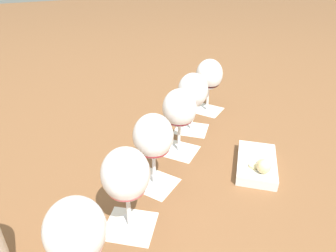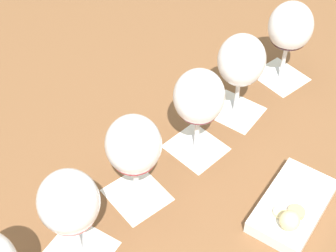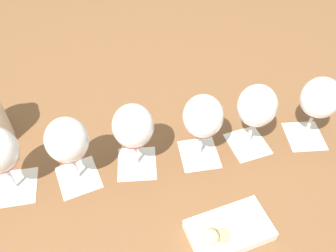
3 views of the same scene
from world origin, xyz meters
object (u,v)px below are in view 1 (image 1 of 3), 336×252
object	(u,v)px
wine_glass_0	(76,234)
wine_glass_4	(193,93)
wine_glass_1	(126,177)
wine_glass_5	(209,77)
wine_glass_3	(180,111)
wine_glass_2	(153,139)
snack_dish	(257,164)

from	to	relation	value
wine_glass_0	wine_glass_4	size ratio (longest dim) A/B	1.00
wine_glass_4	wine_glass_0	bearing A→B (deg)	129.19
wine_glass_1	wine_glass_5	size ratio (longest dim) A/B	1.00
wine_glass_1	wine_glass_3	bearing A→B (deg)	-50.59
wine_glass_1	wine_glass_2	distance (m)	0.15
snack_dish	wine_glass_2	bearing A→B (deg)	73.12
wine_glass_0	wine_glass_5	bearing A→B (deg)	-51.57
wine_glass_5	wine_glass_3	bearing A→B (deg)	128.07
wine_glass_1	wine_glass_5	distance (m)	0.60
wine_glass_0	wine_glass_5	xyz separation A→B (m)	(0.47, -0.59, -0.00)
wine_glass_3	wine_glass_5	xyz separation A→B (m)	(0.18, -0.23, 0.00)
wine_glass_0	wine_glass_2	distance (m)	0.29
wine_glass_3	wine_glass_5	world-z (taller)	same
wine_glass_3	wine_glass_5	bearing A→B (deg)	-51.93
wine_glass_2	snack_dish	bearing A→B (deg)	-106.88
wine_glass_1	snack_dish	bearing A→B (deg)	-87.35
wine_glass_2	snack_dish	xyz separation A→B (m)	(-0.08, -0.27, -0.12)
wine_glass_3	wine_glass_0	bearing A→B (deg)	128.66
wine_glass_2	wine_glass_5	bearing A→B (deg)	-52.40
wine_glass_5	wine_glass_2	bearing A→B (deg)	127.60
wine_glass_1	wine_glass_5	world-z (taller)	same
wine_glass_1	wine_glass_5	xyz separation A→B (m)	(0.38, -0.47, -0.00)
wine_glass_3	wine_glass_4	world-z (taller)	same
wine_glass_2	wine_glass_3	size ratio (longest dim) A/B	1.00
wine_glass_4	wine_glass_5	distance (m)	0.16
wine_glass_2	wine_glass_5	distance (m)	0.46
wine_glass_2	wine_glass_3	world-z (taller)	same
wine_glass_4	snack_dish	world-z (taller)	wine_glass_4
wine_glass_2	wine_glass_5	world-z (taller)	same
wine_glass_1	wine_glass_4	xyz separation A→B (m)	(0.28, -0.34, -0.00)
wine_glass_1	wine_glass_4	size ratio (longest dim) A/B	1.00
wine_glass_2	wine_glass_3	xyz separation A→B (m)	(0.10, -0.13, -0.00)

